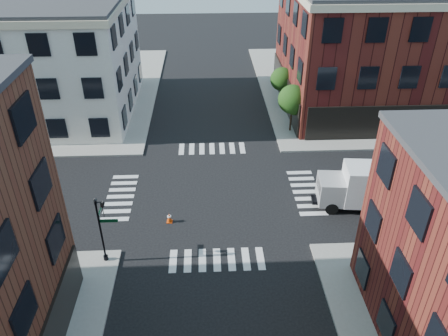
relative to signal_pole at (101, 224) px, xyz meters
name	(u,v)px	position (x,y,z in m)	size (l,w,h in m)	color
ground	(214,194)	(6.72, 6.68, -2.86)	(120.00, 120.00, 0.00)	black
sidewalk_ne	(387,86)	(27.72, 27.68, -2.78)	(30.00, 30.00, 0.15)	gray
sidewalk_nw	(26,92)	(-14.28, 27.68, -2.78)	(30.00, 30.00, 0.15)	gray
building_ne	(412,49)	(27.22, 22.68, 3.14)	(25.00, 16.00, 12.00)	#401010
building_nw	(16,59)	(-12.28, 22.68, 2.64)	(22.00, 16.00, 11.00)	silver
tree_near	(293,101)	(14.28, 16.65, 0.30)	(2.69, 2.69, 4.49)	black
tree_far	(283,80)	(14.28, 22.65, 0.02)	(2.43, 2.43, 4.07)	black
signal_pole	(101,224)	(0.00, 0.00, 0.00)	(1.29, 1.24, 4.60)	black
box_truck	(372,187)	(17.83, 4.64, -1.13)	(7.49, 2.88, 3.32)	silver
traffic_cone	(169,218)	(3.58, 3.53, -2.51)	(0.42, 0.42, 0.73)	#CE3F09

